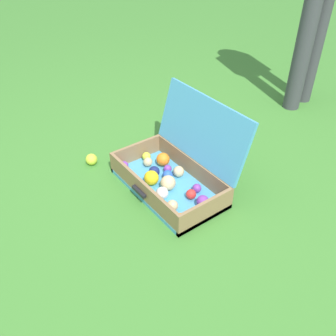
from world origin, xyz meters
TOP-DOWN VIEW (x-y plane):
  - ground_plane at (0.00, 0.00)m, footprint 16.00×16.00m
  - open_suitcase at (-0.04, 0.05)m, footprint 0.65×0.48m
  - stray_ball_on_grass at (-0.49, -0.23)m, footprint 0.07×0.07m

SIDE VIEW (x-z plane):
  - ground_plane at x=0.00m, z-range 0.00..0.00m
  - stray_ball_on_grass at x=-0.49m, z-range 0.00..0.07m
  - open_suitcase at x=-0.04m, z-range -0.13..0.34m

